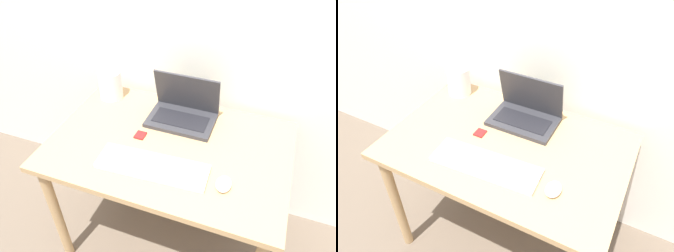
{
  "view_description": "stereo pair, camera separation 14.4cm",
  "coord_description": "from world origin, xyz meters",
  "views": [
    {
      "loc": [
        0.38,
        -0.69,
        1.74
      ],
      "look_at": [
        -0.01,
        0.37,
        0.83
      ],
      "focal_mm": 35.0,
      "sensor_mm": 36.0,
      "label": 1
    },
    {
      "loc": [
        0.52,
        -0.63,
        1.74
      ],
      "look_at": [
        -0.01,
        0.37,
        0.83
      ],
      "focal_mm": 35.0,
      "sensor_mm": 36.0,
      "label": 2
    }
  ],
  "objects": [
    {
      "name": "laptop",
      "position": [
        0.0,
        0.56,
        0.78
      ],
      "size": [
        0.33,
        0.22,
        0.23
      ],
      "color": "#333338",
      "rests_on": "desk"
    },
    {
      "name": "keyboard",
      "position": [
        -0.01,
        0.19,
        0.74
      ],
      "size": [
        0.48,
        0.17,
        0.02
      ],
      "color": "silver",
      "rests_on": "desk"
    },
    {
      "name": "vase",
      "position": [
        -0.43,
        0.62,
        0.84
      ],
      "size": [
        0.13,
        0.13,
        0.22
      ],
      "color": "white",
      "rests_on": "desk"
    },
    {
      "name": "wall_back",
      "position": [
        0.0,
        0.79,
        1.25
      ],
      "size": [
        6.0,
        0.05,
        2.5
      ],
      "color": "white",
      "rests_on": "ground_plane"
    },
    {
      "name": "desk",
      "position": [
        0.0,
        0.36,
        0.63
      ],
      "size": [
        1.09,
        0.72,
        0.73
      ],
      "color": "tan",
      "rests_on": "ground_plane"
    },
    {
      "name": "mouse",
      "position": [
        0.29,
        0.2,
        0.75
      ],
      "size": [
        0.06,
        0.09,
        0.03
      ],
      "color": "white",
      "rests_on": "desk"
    },
    {
      "name": "mp3_player",
      "position": [
        -0.15,
        0.37,
        0.74
      ],
      "size": [
        0.05,
        0.05,
        0.01
      ],
      "color": "red",
      "rests_on": "desk"
    }
  ]
}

